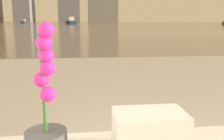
% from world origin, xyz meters
% --- Properties ---
extents(potted_orchid, '(0.14, 0.14, 0.48)m').
position_xyz_m(potted_orchid, '(-0.44, 0.79, 0.71)').
color(potted_orchid, '#4C4C4C').
rests_on(potted_orchid, bathtub).
extents(towel_stack, '(0.25, 0.16, 0.16)m').
position_xyz_m(towel_stack, '(-0.08, 0.81, 0.65)').
color(towel_stack, silver).
rests_on(towel_stack, bathtub).
extents(harbor_water, '(180.00, 110.00, 0.01)m').
position_xyz_m(harbor_water, '(0.00, 62.00, 0.01)').
color(harbor_water, gray).
rests_on(harbor_water, ground_plane).
extents(harbor_boat_0, '(1.20, 3.38, 1.26)m').
position_xyz_m(harbor_boat_0, '(-18.24, 79.39, 0.45)').
color(harbor_boat_0, navy).
rests_on(harbor_boat_0, harbor_water).
extents(harbor_boat_4, '(2.78, 4.98, 1.77)m').
position_xyz_m(harbor_boat_4, '(-3.26, 62.52, 0.63)').
color(harbor_boat_4, navy).
rests_on(harbor_boat_4, harbor_water).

